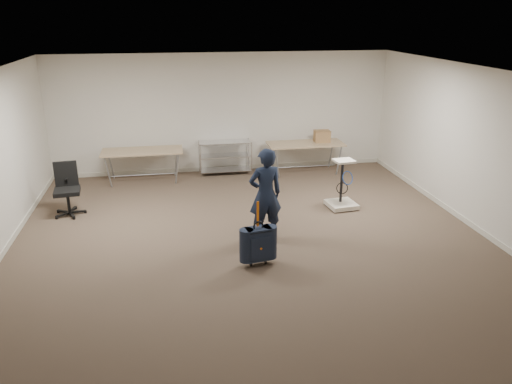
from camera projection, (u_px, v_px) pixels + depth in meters
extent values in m
plane|color=#3F3426|center=(256.00, 251.00, 8.11)|extent=(9.00, 9.00, 0.00)
plane|color=silver|center=(223.00, 113.00, 11.80)|extent=(8.00, 0.00, 8.00)
plane|color=silver|center=(368.00, 356.00, 3.47)|extent=(8.00, 0.00, 8.00)
plane|color=silver|center=(492.00, 156.00, 8.29)|extent=(0.00, 9.00, 9.00)
plane|color=white|center=(256.00, 75.00, 7.16)|extent=(8.00, 8.00, 0.00)
cube|color=beige|center=(224.00, 168.00, 12.25)|extent=(8.00, 0.02, 0.10)
cube|color=beige|center=(479.00, 230.00, 8.75)|extent=(0.02, 9.00, 0.10)
cube|color=tan|center=(142.00, 151.00, 11.21)|extent=(1.80, 0.75, 0.03)
cylinder|color=gray|center=(144.00, 175.00, 11.41)|extent=(1.50, 0.02, 0.02)
cylinder|color=gray|center=(108.00, 172.00, 10.94)|extent=(0.13, 0.04, 0.69)
cylinder|color=gray|center=(177.00, 169.00, 11.18)|extent=(0.13, 0.04, 0.69)
cylinder|color=gray|center=(111.00, 165.00, 11.49)|extent=(0.13, 0.04, 0.69)
cylinder|color=gray|center=(176.00, 161.00, 11.74)|extent=(0.13, 0.04, 0.69)
cube|color=tan|center=(306.00, 144.00, 11.84)|extent=(1.80, 0.75, 0.03)
cylinder|color=gray|center=(305.00, 166.00, 12.03)|extent=(1.50, 0.02, 0.02)
cylinder|color=gray|center=(277.00, 164.00, 11.56)|extent=(0.13, 0.04, 0.69)
cylinder|color=gray|center=(339.00, 160.00, 11.81)|extent=(0.13, 0.04, 0.69)
cylinder|color=gray|center=(272.00, 157.00, 12.12)|extent=(0.13, 0.04, 0.69)
cylinder|color=gray|center=(331.00, 154.00, 12.36)|extent=(0.13, 0.04, 0.69)
cylinder|color=silver|center=(201.00, 161.00, 11.56)|extent=(0.02, 0.02, 0.80)
cylinder|color=silver|center=(252.00, 159.00, 11.75)|extent=(0.02, 0.02, 0.80)
cylinder|color=silver|center=(199.00, 156.00, 11.97)|extent=(0.02, 0.02, 0.80)
cylinder|color=silver|center=(248.00, 154.00, 12.17)|extent=(0.02, 0.02, 0.80)
cube|color=silver|center=(225.00, 169.00, 11.97)|extent=(1.20, 0.45, 0.02)
cube|color=silver|center=(225.00, 155.00, 11.85)|extent=(1.20, 0.45, 0.02)
cube|color=silver|center=(225.00, 142.00, 11.73)|extent=(1.20, 0.45, 0.01)
imported|color=black|center=(265.00, 194.00, 8.31)|extent=(0.63, 0.47, 1.59)
cube|color=black|center=(258.00, 244.00, 7.54)|extent=(0.41, 0.28, 0.52)
cube|color=black|center=(258.00, 259.00, 7.65)|extent=(0.36, 0.21, 0.03)
cylinder|color=black|center=(251.00, 264.00, 7.61)|extent=(0.04, 0.07, 0.07)
cylinder|color=black|center=(265.00, 261.00, 7.68)|extent=(0.04, 0.07, 0.07)
torus|color=black|center=(258.00, 226.00, 7.44)|extent=(0.16, 0.05, 0.16)
cube|color=orange|center=(258.00, 214.00, 7.39)|extent=(0.04, 0.01, 0.40)
cylinder|color=black|center=(70.00, 212.00, 9.54)|extent=(0.61, 0.61, 0.09)
cylinder|color=black|center=(69.00, 202.00, 9.47)|extent=(0.06, 0.06, 0.40)
cube|color=black|center=(67.00, 191.00, 9.40)|extent=(0.51, 0.51, 0.08)
cube|color=black|center=(66.00, 174.00, 9.50)|extent=(0.43, 0.10, 0.48)
cube|color=#EFE9CD|center=(341.00, 204.00, 9.88)|extent=(0.59, 0.59, 0.09)
cylinder|color=black|center=(334.00, 211.00, 9.66)|extent=(0.06, 0.06, 0.04)
cylinder|color=black|center=(342.00, 181.00, 9.77)|extent=(0.05, 0.05, 0.86)
cube|color=#EFE9CD|center=(344.00, 161.00, 9.58)|extent=(0.41, 0.36, 0.04)
torus|color=blue|center=(347.00, 178.00, 9.62)|extent=(0.28, 0.14, 0.26)
cube|color=#A07F4A|center=(322.00, 136.00, 11.91)|extent=(0.38, 0.29, 0.27)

